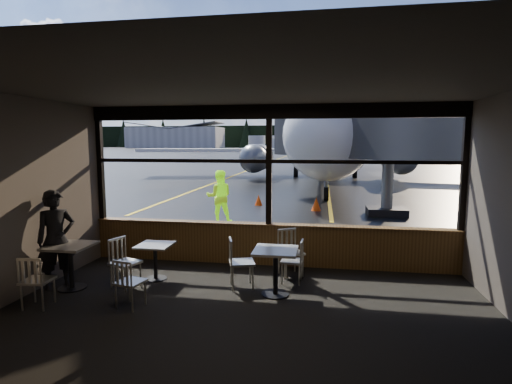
% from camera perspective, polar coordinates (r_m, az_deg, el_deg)
% --- Properties ---
extents(ground_plane, '(520.00, 520.00, 0.00)m').
position_cam_1_polar(ground_plane, '(128.58, 8.93, 5.79)').
color(ground_plane, black).
rests_on(ground_plane, ground).
extents(carpet_floor, '(8.00, 6.00, 0.01)m').
position_cam_1_polar(carpet_floor, '(6.27, -2.01, -18.36)').
color(carpet_floor, black).
rests_on(carpet_floor, ground).
extents(ceiling, '(8.00, 6.00, 0.04)m').
position_cam_1_polar(ceiling, '(5.72, -2.17, 15.10)').
color(ceiling, '#38332D').
rests_on(ceiling, ground).
extents(wall_back, '(8.00, 0.04, 3.50)m').
position_cam_1_polar(wall_back, '(2.95, -14.03, -12.00)').
color(wall_back, '#4A413B').
rests_on(wall_back, ground).
extents(window_sill, '(8.00, 0.28, 0.90)m').
position_cam_1_polar(window_sill, '(8.91, 1.82, -7.56)').
color(window_sill, '#533619').
rests_on(window_sill, ground).
extents(window_header, '(8.00, 0.18, 0.30)m').
position_cam_1_polar(window_header, '(8.65, 1.90, 11.37)').
color(window_header, black).
rests_on(window_header, ground).
extents(mullion_left, '(0.12, 0.12, 2.60)m').
position_cam_1_polar(mullion_left, '(9.96, -21.35, 3.71)').
color(mullion_left, black).
rests_on(mullion_left, ground).
extents(mullion_centre, '(0.12, 0.12, 2.60)m').
position_cam_1_polar(mullion_centre, '(8.64, 1.87, 3.74)').
color(mullion_centre, black).
rests_on(mullion_centre, ground).
extents(mullion_right, '(0.12, 0.12, 2.60)m').
position_cam_1_polar(mullion_right, '(9.02, 27.65, 3.08)').
color(mullion_right, black).
rests_on(mullion_right, ground).
extents(window_transom, '(8.00, 0.10, 0.08)m').
position_cam_1_polar(window_transom, '(8.63, 1.87, 4.41)').
color(window_transom, black).
rests_on(window_transom, ground).
extents(airliner, '(29.92, 35.88, 10.95)m').
position_cam_1_polar(airliner, '(30.98, 10.04, 12.11)').
color(airliner, white).
rests_on(airliner, ground_plane).
extents(jet_bridge, '(8.50, 10.38, 4.53)m').
position_cam_1_polar(jet_bridge, '(14.27, 19.43, 4.93)').
color(jet_bridge, '#2C2C2F').
rests_on(jet_bridge, ground_plane).
extents(cafe_table_near, '(0.76, 0.76, 0.84)m').
position_cam_1_polar(cafe_table_near, '(7.21, 2.79, -11.40)').
color(cafe_table_near, '#A6A298').
rests_on(cafe_table_near, carpet_floor).
extents(cafe_table_mid, '(0.65, 0.65, 0.71)m').
position_cam_1_polar(cafe_table_mid, '(8.25, -14.18, -9.66)').
color(cafe_table_mid, gray).
rests_on(cafe_table_mid, carpet_floor).
extents(cafe_table_left, '(0.77, 0.77, 0.84)m').
position_cam_1_polar(cafe_table_left, '(8.23, -24.90, -9.68)').
color(cafe_table_left, gray).
rests_on(cafe_table_left, carpet_floor).
extents(chair_near_e, '(0.50, 0.50, 0.85)m').
position_cam_1_polar(chair_near_e, '(7.83, 5.16, -9.83)').
color(chair_near_e, '#BBB5A9').
rests_on(chair_near_e, carpet_floor).
extents(chair_near_w, '(0.65, 0.65, 0.95)m').
position_cam_1_polar(chair_near_w, '(7.54, -2.06, -10.10)').
color(chair_near_w, '#B7B3A6').
rests_on(chair_near_w, carpet_floor).
extents(chair_near_n, '(0.71, 0.71, 0.95)m').
position_cam_1_polar(chair_near_n, '(8.22, 5.00, -8.68)').
color(chair_near_n, '#BAB5A8').
rests_on(chair_near_n, carpet_floor).
extents(chair_mid_s, '(0.56, 0.56, 0.85)m').
position_cam_1_polar(chair_mid_s, '(7.00, -17.50, -12.24)').
color(chair_mid_s, '#ABA69A').
rests_on(chair_mid_s, carpet_floor).
extents(chair_mid_w, '(0.66, 0.66, 0.95)m').
position_cam_1_polar(chair_mid_w, '(7.90, -18.14, -9.67)').
color(chair_mid_w, '#BBB6A9').
rests_on(chair_mid_w, carpet_floor).
extents(chair_left_s, '(0.54, 0.54, 0.90)m').
position_cam_1_polar(chair_left_s, '(7.59, -28.74, -11.08)').
color(chair_left_s, '#B1ADA0').
rests_on(chair_left_s, carpet_floor).
extents(passenger, '(0.78, 0.79, 1.84)m').
position_cam_1_polar(passenger, '(8.30, -26.65, -6.07)').
color(passenger, black).
rests_on(passenger, carpet_floor).
extents(ground_crew, '(1.02, 0.89, 1.79)m').
position_cam_1_polar(ground_crew, '(13.46, -5.27, -0.67)').
color(ground_crew, '#BFF219').
rests_on(ground_crew, ground_plane).
extents(cone_nose, '(0.39, 0.39, 0.54)m').
position_cam_1_polar(cone_nose, '(16.09, 8.60, -1.70)').
color(cone_nose, '#FF4008').
rests_on(cone_nose, ground_plane).
extents(cone_wing, '(0.37, 0.37, 0.52)m').
position_cam_1_polar(cone_wing, '(27.72, -5.01, 2.00)').
color(cone_wing, orange).
rests_on(cone_wing, ground_plane).
extents(hangar_left, '(45.00, 18.00, 11.00)m').
position_cam_1_polar(hangar_left, '(201.54, -11.38, 7.74)').
color(hangar_left, silver).
rests_on(hangar_left, ground_plane).
extents(hangar_mid, '(38.00, 15.00, 10.00)m').
position_cam_1_polar(hangar_mid, '(193.56, 9.14, 7.67)').
color(hangar_mid, silver).
rests_on(hangar_mid, ground_plane).
extents(hangar_right, '(50.00, 20.00, 12.00)m').
position_cam_1_polar(hangar_right, '(195.64, 27.14, 7.28)').
color(hangar_right, silver).
rests_on(hangar_right, ground_plane).
extents(fuel_tank_a, '(8.00, 8.00, 6.00)m').
position_cam_1_polar(fuel_tank_a, '(193.07, 0.12, 7.17)').
color(fuel_tank_a, silver).
rests_on(fuel_tank_a, ground_plane).
extents(fuel_tank_b, '(8.00, 8.00, 6.00)m').
position_cam_1_polar(fuel_tank_b, '(191.72, 3.09, 7.16)').
color(fuel_tank_b, silver).
rests_on(fuel_tank_b, ground_plane).
extents(fuel_tank_c, '(8.00, 8.00, 6.00)m').
position_cam_1_polar(fuel_tank_c, '(190.87, 6.10, 7.13)').
color(fuel_tank_c, silver).
rests_on(fuel_tank_c, ground_plane).
extents(treeline, '(360.00, 3.00, 12.00)m').
position_cam_1_polar(treeline, '(218.58, 9.18, 7.86)').
color(treeline, black).
rests_on(treeline, ground_plane).
extents(cone_extra, '(0.33, 0.33, 0.46)m').
position_cam_1_polar(cone_extra, '(17.26, 0.36, -1.16)').
color(cone_extra, '#FF5A08').
rests_on(cone_extra, ground_plane).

